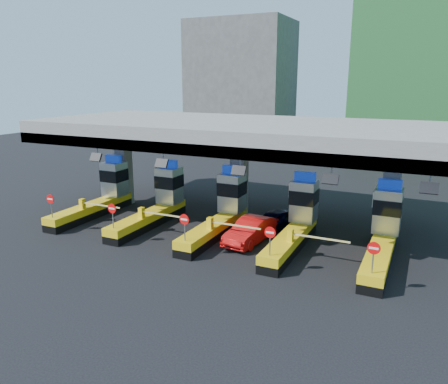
% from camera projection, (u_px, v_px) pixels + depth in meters
% --- Properties ---
extents(ground, '(120.00, 120.00, 0.00)m').
position_uv_depth(ground, '(221.00, 232.00, 28.66)').
color(ground, black).
rests_on(ground, ground).
extents(toll_canopy, '(28.00, 12.09, 7.00)m').
position_uv_depth(toll_canopy, '(239.00, 134.00, 29.65)').
color(toll_canopy, slate).
rests_on(toll_canopy, ground).
extents(toll_lane_far_left, '(4.43, 8.00, 4.16)m').
position_uv_depth(toll_lane_far_left, '(102.00, 194.00, 32.69)').
color(toll_lane_far_left, black).
rests_on(toll_lane_far_left, ground).
extents(toll_lane_left, '(4.43, 8.00, 4.16)m').
position_uv_depth(toll_lane_left, '(158.00, 202.00, 30.62)').
color(toll_lane_left, black).
rests_on(toll_lane_left, ground).
extents(toll_lane_center, '(4.43, 8.00, 4.16)m').
position_uv_depth(toll_lane_center, '(222.00, 211.00, 28.55)').
color(toll_lane_center, black).
rests_on(toll_lane_center, ground).
extents(toll_lane_right, '(4.43, 8.00, 4.16)m').
position_uv_depth(toll_lane_right, '(297.00, 221.00, 26.49)').
color(toll_lane_right, black).
rests_on(toll_lane_right, ground).
extents(toll_lane_far_right, '(4.43, 8.00, 4.16)m').
position_uv_depth(toll_lane_far_right, '(384.00, 233.00, 24.42)').
color(toll_lane_far_right, black).
rests_on(toll_lane_far_right, ground).
extents(bg_building_scaffold, '(18.00, 12.00, 28.00)m').
position_uv_depth(bg_building_scaffold, '(443.00, 40.00, 48.27)').
color(bg_building_scaffold, '#1E5926').
rests_on(bg_building_scaffold, ground).
extents(bg_building_concrete, '(14.00, 10.00, 18.00)m').
position_uv_depth(bg_building_concrete, '(241.00, 85.00, 63.76)').
color(bg_building_concrete, '#4C4C49').
rests_on(bg_building_concrete, ground).
extents(van, '(3.06, 4.38, 1.39)m').
position_uv_depth(van, '(274.00, 221.00, 28.84)').
color(van, black).
rests_on(van, ground).
extents(red_car, '(2.18, 4.71, 1.50)m').
position_uv_depth(red_car, '(251.00, 230.00, 26.77)').
color(red_car, red).
rests_on(red_car, ground).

